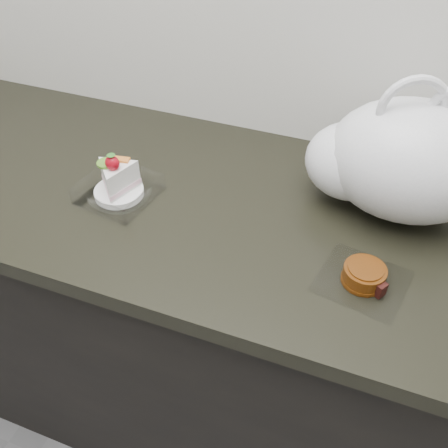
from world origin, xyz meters
name	(u,v)px	position (x,y,z in m)	size (l,w,h in m)	color
counter	(207,321)	(0.00, 1.69, 0.45)	(2.04, 0.64, 0.90)	black
cake_tray	(118,185)	(-0.17, 1.63, 0.93)	(0.17, 0.17, 0.12)	white
mooncake_wrap	(364,276)	(0.37, 1.57, 0.91)	(0.18, 0.17, 0.04)	white
plastic_bag	(398,160)	(0.38, 1.80, 1.02)	(0.41, 0.32, 0.30)	white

